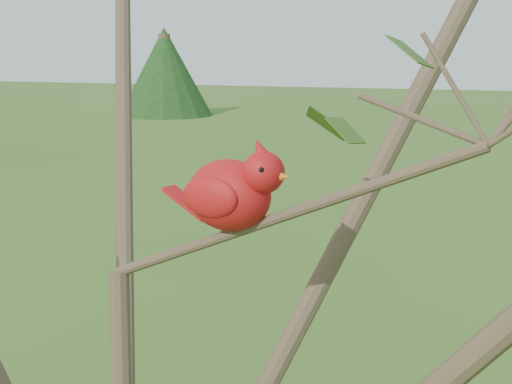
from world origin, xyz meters
TOP-DOWN VIEW (x-y plane):
  - crabapple_tree at (0.03, -0.02)m, footprint 2.35×2.05m
  - cardinal at (0.17, 0.08)m, footprint 0.24×0.14m
  - distant_trees at (-2.73, 22.15)m, footprint 43.53×14.19m

SIDE VIEW (x-z plane):
  - distant_trees at x=-2.73m, z-range -0.15..3.02m
  - cardinal at x=0.17m, z-range 2.03..2.19m
  - crabapple_tree at x=0.03m, z-range 0.65..3.60m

